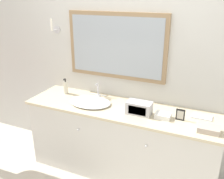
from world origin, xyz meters
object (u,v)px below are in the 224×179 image
at_px(soap_bottle, 66,87).
at_px(picture_frame, 180,115).
at_px(appliance_box, 139,108).
at_px(sink_basin, 91,102).

distance_m(soap_bottle, picture_frame, 1.43).
bearing_deg(appliance_box, picture_frame, 4.74).
height_order(appliance_box, picture_frame, appliance_box).
relative_size(appliance_box, picture_frame, 2.19).
xyz_separation_m(sink_basin, soap_bottle, (-0.42, 0.13, 0.06)).
height_order(sink_basin, picture_frame, sink_basin).
xyz_separation_m(sink_basin, picture_frame, (1.00, 0.00, 0.04)).
bearing_deg(picture_frame, sink_basin, -179.87).
relative_size(sink_basin, soap_bottle, 2.47).
height_order(sink_basin, appliance_box, sink_basin).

